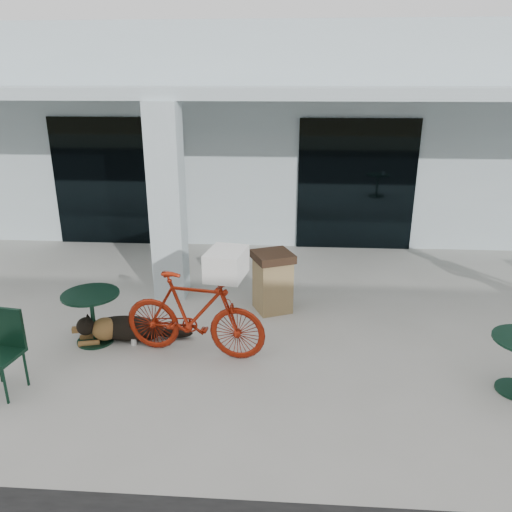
# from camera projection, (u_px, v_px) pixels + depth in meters

# --- Properties ---
(ground) EXTENTS (80.00, 80.00, 0.00)m
(ground) POSITION_uv_depth(u_px,v_px,m) (251.00, 372.00, 6.17)
(ground) COLOR #B2B0A8
(ground) RESTS_ON ground
(building) EXTENTS (22.00, 7.00, 4.50)m
(building) POSITION_uv_depth(u_px,v_px,m) (275.00, 125.00, 13.41)
(building) COLOR silver
(building) RESTS_ON ground
(storefront_glass_left) EXTENTS (2.80, 0.06, 2.70)m
(storefront_glass_left) POSITION_uv_depth(u_px,v_px,m) (119.00, 182.00, 10.60)
(storefront_glass_left) COLOR black
(storefront_glass_left) RESTS_ON ground
(storefront_glass_right) EXTENTS (2.40, 0.06, 2.70)m
(storefront_glass_right) POSITION_uv_depth(u_px,v_px,m) (356.00, 186.00, 10.28)
(storefront_glass_right) COLOR black
(storefront_glass_right) RESTS_ON ground
(column) EXTENTS (0.50, 0.50, 3.12)m
(column) POSITION_uv_depth(u_px,v_px,m) (168.00, 203.00, 7.91)
(column) COLOR silver
(column) RESTS_ON ground
(overhang) EXTENTS (22.00, 2.80, 0.18)m
(overhang) POSITION_uv_depth(u_px,v_px,m) (267.00, 92.00, 8.48)
(overhang) COLOR silver
(overhang) RESTS_ON column
(bicycle) EXTENTS (1.95, 0.83, 1.13)m
(bicycle) POSITION_uv_depth(u_px,v_px,m) (194.00, 315.00, 6.40)
(bicycle) COLOR maroon
(bicycle) RESTS_ON ground
(laundry_basket) EXTENTS (0.52, 0.64, 0.34)m
(laundry_basket) POSITION_uv_depth(u_px,v_px,m) (226.00, 264.00, 6.06)
(laundry_basket) COLOR white
(laundry_basket) RESTS_ON bicycle
(dog) EXTENTS (1.25, 0.71, 0.40)m
(dog) POSITION_uv_depth(u_px,v_px,m) (127.00, 327.00, 6.87)
(dog) COLOR black
(dog) RESTS_ON ground
(cup_near_dog) EXTENTS (0.08, 0.08, 0.09)m
(cup_near_dog) POSITION_uv_depth(u_px,v_px,m) (134.00, 341.00, 6.80)
(cup_near_dog) COLOR white
(cup_near_dog) RESTS_ON ground
(cafe_table_near) EXTENTS (0.96, 0.96, 0.72)m
(cafe_table_near) POSITION_uv_depth(u_px,v_px,m) (93.00, 318.00, 6.78)
(cafe_table_near) COLOR #113222
(cafe_table_near) RESTS_ON ground
(trash_receptacle) EXTENTS (0.73, 0.73, 0.95)m
(trash_receptacle) POSITION_uv_depth(u_px,v_px,m) (273.00, 282.00, 7.69)
(trash_receptacle) COLOR olive
(trash_receptacle) RESTS_ON ground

